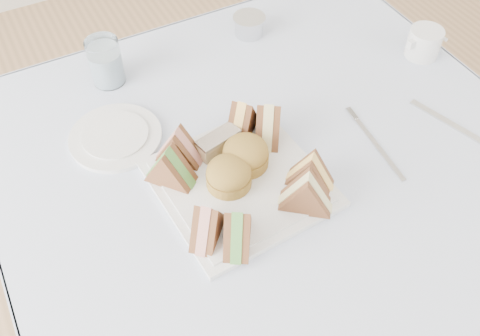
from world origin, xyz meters
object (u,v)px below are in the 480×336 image
serving_plate (240,184)px  creamer_jug (424,43)px  table (272,267)px  water_glass (105,62)px

serving_plate → creamer_jug: size_ratio=3.78×
table → creamer_jug: bearing=17.1°
serving_plate → water_glass: size_ratio=2.75×
table → creamer_jug: creamer_jug is taller
serving_plate → creamer_jug: (0.54, 0.14, 0.03)m
water_glass → creamer_jug: 0.69m
serving_plate → creamer_jug: bearing=11.3°
water_glass → creamer_jug: bearing=-20.7°
table → water_glass: (-0.20, 0.38, 0.43)m
table → serving_plate: (-0.09, -0.00, 0.38)m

